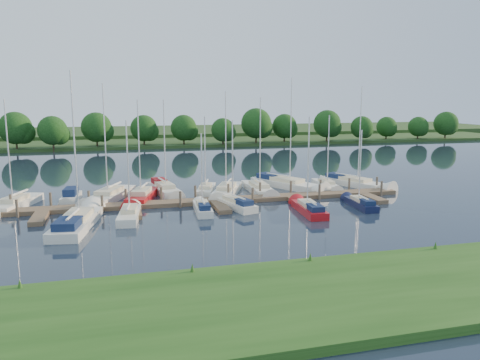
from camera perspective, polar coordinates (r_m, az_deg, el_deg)
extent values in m
plane|color=#192233|center=(39.51, -0.75, -5.26)|extent=(260.00, 260.00, 0.00)
cube|color=#1D4614|center=(25.07, 8.43, -13.98)|extent=(90.00, 10.00, 0.50)
cube|color=brown|center=(47.04, -3.12, -2.54)|extent=(40.00, 2.00, 0.40)
cube|color=brown|center=(43.74, -23.31, -4.32)|extent=(1.20, 4.00, 0.40)
cube|color=brown|center=(43.22, -12.76, -3.90)|extent=(1.20, 4.00, 0.40)
cube|color=brown|center=(44.18, -2.32, -3.36)|extent=(1.20, 4.00, 0.40)
cube|color=brown|center=(46.51, 7.35, -2.75)|extent=(1.20, 4.00, 0.40)
cube|color=brown|center=(50.03, 15.88, -2.16)|extent=(1.20, 4.00, 0.40)
cylinder|color=#473D33|center=(48.31, -26.14, -2.74)|extent=(0.24, 0.24, 2.00)
cylinder|color=#473D33|center=(47.73, -22.07, -2.59)|extent=(0.24, 0.24, 2.00)
cylinder|color=#473D33|center=(47.40, -17.93, -2.43)|extent=(0.24, 0.24, 2.00)
cylinder|color=#473D33|center=(47.32, -13.75, -2.25)|extent=(0.24, 0.24, 2.00)
cylinder|color=#473D33|center=(47.48, -9.58, -2.06)|extent=(0.24, 0.24, 2.00)
cylinder|color=#473D33|center=(47.90, -5.46, -1.86)|extent=(0.24, 0.24, 2.00)
cylinder|color=#473D33|center=(48.56, -1.43, -1.65)|extent=(0.24, 0.24, 2.00)
cylinder|color=#473D33|center=(49.46, 2.46, -1.44)|extent=(0.24, 0.24, 2.00)
cylinder|color=#473D33|center=(50.57, 6.21, -1.24)|extent=(0.24, 0.24, 2.00)
cylinder|color=#473D33|center=(51.89, 9.77, -1.04)|extent=(0.24, 0.24, 2.00)
cylinder|color=#473D33|center=(53.40, 13.15, -0.85)|extent=(0.24, 0.24, 2.00)
cylinder|color=#473D33|center=(55.09, 16.33, -0.66)|extent=(0.24, 0.24, 2.00)
cylinder|color=#473D33|center=(45.62, -25.53, -3.40)|extent=(0.24, 0.24, 2.00)
cylinder|color=#473D33|center=(44.80, -16.45, -3.05)|extent=(0.24, 0.24, 2.00)
cylinder|color=#473D33|center=(45.12, -7.27, -2.63)|extent=(0.24, 0.24, 2.00)
cylinder|color=#473D33|center=(46.57, 1.55, -2.15)|extent=(0.24, 0.24, 2.00)
cylinder|color=#473D33|center=(49.04, 9.65, -1.67)|extent=(0.24, 0.24, 2.00)
cylinder|color=#473D33|center=(52.40, 16.85, -1.22)|extent=(0.24, 0.24, 2.00)
cube|color=#1F4219|center=(112.82, -10.06, 4.69)|extent=(180.00, 30.00, 0.60)
cube|color=#334B21|center=(137.64, -10.95, 5.76)|extent=(220.00, 40.00, 1.40)
cylinder|color=#38281C|center=(102.29, -25.93, 3.95)|extent=(0.36, 0.36, 2.84)
sphere|color=#11350E|center=(102.04, -26.08, 5.88)|extent=(6.63, 6.63, 6.63)
sphere|color=#11350E|center=(102.03, -25.23, 5.41)|extent=(4.74, 4.74, 4.74)
cylinder|color=#38281C|center=(100.39, -21.34, 4.16)|extent=(0.36, 0.36, 2.80)
sphere|color=#11350E|center=(100.14, -21.47, 6.10)|extent=(6.53, 6.53, 6.53)
sphere|color=#11350E|center=(100.24, -20.62, 5.62)|extent=(4.67, 4.67, 4.67)
cylinder|color=#38281C|center=(99.32, -16.25, 4.35)|extent=(0.36, 0.36, 2.68)
sphere|color=#11350E|center=(99.07, -16.34, 6.24)|extent=(6.25, 6.25, 6.25)
sphere|color=#11350E|center=(99.30, -15.54, 5.77)|extent=(4.47, 4.47, 4.47)
cylinder|color=#38281C|center=(100.73, -11.89, 4.47)|extent=(0.36, 0.36, 2.18)
sphere|color=#11350E|center=(100.52, -11.95, 5.98)|extent=(5.09, 5.09, 5.09)
sphere|color=#11350E|center=(100.83, -11.32, 5.60)|extent=(3.63, 3.63, 3.63)
cylinder|color=#38281C|center=(100.13, -7.72, 4.54)|extent=(0.36, 0.36, 2.12)
sphere|color=#11350E|center=(99.92, -7.75, 6.01)|extent=(4.94, 4.94, 4.94)
sphere|color=#11350E|center=(100.30, -7.16, 5.64)|extent=(3.53, 3.53, 3.53)
cylinder|color=#38281C|center=(102.64, -2.20, 4.89)|extent=(0.36, 0.36, 2.60)
sphere|color=#11350E|center=(102.41, -2.21, 6.66)|extent=(6.07, 6.07, 6.07)
sphere|color=#11350E|center=(102.94, -1.52, 6.20)|extent=(4.34, 4.34, 4.34)
cylinder|color=#38281C|center=(103.89, 2.59, 4.96)|extent=(0.36, 0.36, 2.65)
sphere|color=#11350E|center=(103.66, 2.60, 6.74)|extent=(6.17, 6.17, 6.17)
sphere|color=#11350E|center=(104.30, 3.26, 6.27)|extent=(4.41, 4.41, 4.41)
cylinder|color=#38281C|center=(106.46, 6.63, 5.00)|extent=(0.36, 0.36, 2.55)
sphere|color=#11350E|center=(106.24, 6.67, 6.67)|extent=(5.95, 5.95, 5.95)
sphere|color=#11350E|center=(106.95, 7.26, 6.23)|extent=(4.25, 4.25, 4.25)
cylinder|color=#38281C|center=(108.10, 10.07, 4.95)|extent=(0.36, 0.36, 2.39)
sphere|color=#11350E|center=(107.89, 10.12, 6.49)|extent=(5.59, 5.59, 5.59)
sphere|color=#11350E|center=(108.63, 10.64, 6.08)|extent=(3.99, 3.99, 3.99)
cylinder|color=#38281C|center=(114.95, 13.57, 5.01)|extent=(0.36, 0.36, 1.99)
sphere|color=#11350E|center=(114.78, 13.62, 6.22)|extent=(4.64, 4.64, 4.64)
sphere|color=#11350E|center=(115.47, 14.00, 5.89)|extent=(3.31, 3.31, 3.31)
cylinder|color=#38281C|center=(117.74, 18.00, 5.04)|extent=(0.36, 0.36, 2.50)
sphere|color=#11350E|center=(117.55, 18.08, 6.52)|extent=(5.84, 5.84, 5.84)
sphere|color=#11350E|center=(118.44, 18.51, 6.12)|extent=(4.17, 4.17, 4.17)
cylinder|color=#38281C|center=(122.80, 20.47, 5.07)|extent=(0.36, 0.36, 2.43)
sphere|color=#11350E|center=(122.62, 20.55, 6.45)|extent=(5.67, 5.67, 5.67)
sphere|color=#11350E|center=(123.53, 20.94, 6.07)|extent=(4.05, 4.05, 4.05)
cylinder|color=#38281C|center=(125.53, 23.82, 4.97)|extent=(0.36, 0.36, 2.55)
sphere|color=#11350E|center=(125.35, 23.92, 6.38)|extent=(5.94, 5.94, 5.94)
sphere|color=#11350E|center=(126.34, 24.29, 5.99)|extent=(4.24, 4.24, 4.24)
cube|color=white|center=(49.97, -25.53, -2.83)|extent=(4.04, 7.34, 1.14)
cube|color=beige|center=(49.52, -25.79, -2.09)|extent=(2.39, 3.49, 0.52)
cylinder|color=silver|center=(48.54, -26.40, 3.16)|extent=(0.12, 0.12, 9.55)
cylinder|color=silver|center=(50.36, -25.25, -1.39)|extent=(1.07, 3.06, 0.10)
cylinder|color=white|center=(50.36, -25.25, -1.39)|extent=(1.05, 2.76, 0.20)
cube|color=white|center=(50.90, -19.89, -2.23)|extent=(1.86, 4.59, 0.96)
cone|color=white|center=(48.74, -20.34, -2.78)|extent=(0.85, 1.40, 0.74)
cube|color=#132144|center=(50.75, -19.94, -1.39)|extent=(1.39, 2.56, 0.86)
cube|color=white|center=(50.62, -15.41, -2.05)|extent=(5.39, 8.43, 1.17)
cone|color=white|center=(47.01, -17.44, -3.07)|extent=(2.20, 3.09, 1.15)
cube|color=beige|center=(50.11, -15.64, -1.31)|extent=(3.06, 4.07, 0.53)
cylinder|color=silver|center=(49.00, -16.13, 4.77)|extent=(0.12, 0.12, 11.06)
cylinder|color=silver|center=(51.13, -15.09, -0.58)|extent=(1.57, 3.42, 0.10)
cylinder|color=white|center=(51.13, -15.09, -0.58)|extent=(1.50, 3.08, 0.20)
cube|color=#AF1015|center=(49.16, -11.79, -2.25)|extent=(3.87, 7.23, 1.26)
cone|color=#AF1015|center=(45.87, -12.80, -3.17)|extent=(1.63, 2.62, 0.98)
cube|color=beige|center=(48.66, -11.92, -1.39)|extent=(2.30, 3.42, 0.57)
cylinder|color=silver|center=(47.66, -12.21, 3.87)|extent=(0.12, 0.12, 9.41)
cylinder|color=silver|center=(49.57, -11.65, -0.64)|extent=(1.00, 3.03, 0.10)
cylinder|color=white|center=(49.57, -11.65, -0.64)|extent=(0.99, 2.73, 0.20)
cube|color=white|center=(52.44, -9.23, -1.41)|extent=(3.20, 7.24, 1.19)
cone|color=white|center=(49.15, -8.10, -2.14)|extent=(1.41, 2.59, 0.98)
cube|color=beige|center=(51.96, -9.15, -0.65)|extent=(2.02, 3.37, 0.54)
cube|color=maroon|center=(54.13, -9.84, -0.12)|extent=(1.73, 2.31, 0.60)
cylinder|color=silver|center=(50.99, -9.18, 4.34)|extent=(0.12, 0.12, 9.46)
cylinder|color=silver|center=(52.88, -9.48, 0.00)|extent=(0.67, 3.12, 0.10)
cylinder|color=white|center=(52.88, -9.48, 0.00)|extent=(0.70, 2.79, 0.20)
cube|color=white|center=(52.06, -4.16, -1.39)|extent=(3.23, 6.00, 1.01)
cone|color=white|center=(49.26, -4.53, -2.05)|extent=(1.36, 2.17, 0.81)
cube|color=beige|center=(51.66, -4.20, -0.77)|extent=(1.92, 2.84, 0.46)
cylinder|color=silver|center=(50.81, -4.29, 3.35)|extent=(0.12, 0.12, 7.80)
cylinder|color=silver|center=(52.44, -4.10, -0.19)|extent=(0.85, 2.52, 0.10)
cylinder|color=white|center=(52.44, -4.10, -0.19)|extent=(0.87, 2.27, 0.20)
cube|color=white|center=(51.34, -1.56, -1.53)|extent=(5.00, 7.88, 1.12)
cone|color=white|center=(47.66, -2.37, -2.43)|extent=(2.04, 2.89, 1.07)
cube|color=beige|center=(50.83, -1.64, -0.82)|extent=(2.84, 3.80, 0.51)
cylinder|color=silver|center=(49.76, -1.75, 4.78)|extent=(0.12, 0.12, 10.34)
cylinder|color=silver|center=(51.87, -1.42, -0.15)|extent=(1.45, 3.20, 0.10)
cylinder|color=white|center=(51.87, -1.42, -0.15)|extent=(1.39, 2.89, 0.20)
cube|color=white|center=(52.67, 2.21, -1.24)|extent=(2.12, 7.29, 1.07)
cone|color=white|center=(49.27, 3.39, -2.03)|extent=(1.05, 2.55, 1.02)
cube|color=beige|center=(52.20, 2.32, -0.58)|extent=(1.56, 3.29, 0.49)
cylinder|color=silver|center=(51.20, 2.48, 4.59)|extent=(0.12, 0.12, 9.81)
cylinder|color=silver|center=(53.16, 1.99, 0.04)|extent=(0.14, 3.27, 0.10)
cylinder|color=white|center=(53.16, 1.99, 0.04)|extent=(0.23, 2.91, 0.20)
cube|color=white|center=(55.54, 5.40, -0.69)|extent=(6.37, 8.89, 1.17)
cone|color=white|center=(52.81, 8.98, -1.32)|extent=(2.55, 3.29, 1.23)
cube|color=beige|center=(55.12, 5.75, 0.02)|extent=(3.52, 4.36, 0.53)
cube|color=#132144|center=(57.01, 3.55, 0.49)|extent=(2.78, 3.14, 0.59)
cylinder|color=silver|center=(54.14, 6.21, 5.99)|extent=(0.12, 0.12, 11.86)
cylinder|color=silver|center=(55.91, 4.74, 0.62)|extent=(1.98, 3.52, 0.10)
cylinder|color=white|center=(55.91, 4.74, 0.62)|extent=(1.86, 3.18, 0.20)
cube|color=white|center=(55.74, 10.37, -0.77)|extent=(2.20, 5.94, 0.98)
cone|color=white|center=(53.06, 11.40, -1.34)|extent=(1.01, 2.10, 0.81)
cube|color=beige|center=(55.36, 10.49, -0.21)|extent=(1.48, 2.72, 0.45)
cylinder|color=silver|center=(54.56, 10.72, 3.66)|extent=(0.12, 0.12, 7.84)
cylinder|color=silver|center=(56.11, 10.21, 0.31)|extent=(0.36, 2.61, 0.10)
cylinder|color=white|center=(56.11, 10.21, 0.31)|extent=(0.43, 2.33, 0.20)
cube|color=white|center=(57.78, 13.50, -0.51)|extent=(5.46, 8.40, 1.05)
cone|color=white|center=(55.44, 16.85, -1.10)|extent=(2.23, 3.08, 1.15)
cube|color=beige|center=(57.42, 13.85, 0.09)|extent=(3.09, 4.06, 0.48)
cube|color=#132144|center=(59.04, 11.77, 0.53)|extent=(2.47, 2.90, 0.53)
cylinder|color=silver|center=(56.53, 14.41, 5.41)|extent=(0.12, 0.12, 11.05)
cylinder|color=silver|center=(58.09, 12.90, 0.62)|extent=(1.61, 3.39, 0.10)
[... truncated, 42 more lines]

